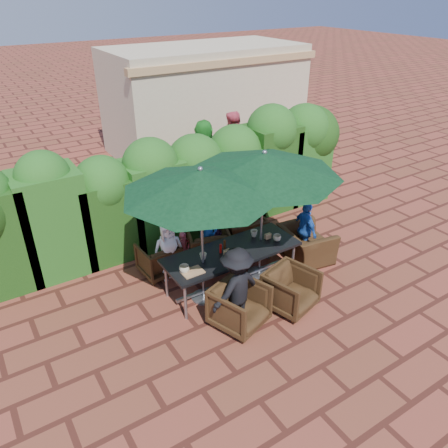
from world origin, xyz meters
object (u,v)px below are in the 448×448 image
umbrella_left (201,182)px  chair_far_left (159,258)px  dining_table (232,254)px  chair_end_right (306,239)px  chair_far_mid (208,244)px  chair_near_left (240,304)px  chair_near_right (291,288)px  umbrella_right (264,164)px  chair_far_right (242,230)px

umbrella_left → chair_far_left: 2.19m
dining_table → chair_end_right: chair_end_right is taller
chair_far_mid → chair_end_right: 1.94m
chair_far_mid → umbrella_left: bearing=74.0°
chair_near_left → chair_near_right: 0.97m
chair_near_right → dining_table: bearing=100.1°
umbrella_left → chair_near_left: 2.03m
chair_far_left → chair_near_left: bearing=100.0°
chair_near_left → umbrella_left: bearing=80.1°
umbrella_right → chair_near_left: umbrella_right is taller
chair_far_right → chair_near_right: chair_far_right is taller
umbrella_right → chair_far_right: size_ratio=3.18×
umbrella_left → chair_end_right: umbrella_left is taller
chair_far_right → chair_end_right: size_ratio=0.84×
umbrella_right → chair_far_mid: bearing=125.3°
chair_far_mid → chair_near_right: bearing=122.6°
chair_far_right → chair_end_right: (0.84, -1.01, 0.02)m
umbrella_right → chair_far_left: umbrella_right is taller
dining_table → umbrella_right: (0.65, 0.03, 1.54)m
dining_table → chair_far_right: 1.38m
chair_near_left → chair_end_right: bearing=3.0°
umbrella_left → chair_far_mid: (0.64, 0.92, -1.80)m
umbrella_right → chair_near_left: size_ratio=3.32×
chair_far_left → chair_near_right: chair_near_right is taller
chair_far_left → chair_far_mid: 0.99m
umbrella_left → chair_far_left: (-0.33, 1.10, -1.87)m
chair_far_mid → chair_near_right: (0.47, -1.92, -0.02)m
chair_far_right → chair_near_right: bearing=88.4°
chair_far_mid → chair_far_right: (0.88, 0.10, 0.01)m
chair_far_mid → chair_far_left: bearing=8.4°
umbrella_right → chair_near_right: umbrella_right is taller
umbrella_left → chair_near_left: size_ratio=3.14×
chair_far_left → chair_end_right: 2.90m
chair_far_mid → chair_far_right: chair_far_right is taller
umbrella_left → chair_far_left: bearing=106.6°
chair_far_left → chair_near_left: chair_near_left is taller
umbrella_left → chair_far_right: (1.52, 1.03, -1.80)m
chair_near_right → chair_far_mid: bearing=87.6°
dining_table → umbrella_left: (-0.61, -0.03, 1.54)m
chair_far_mid → chair_end_right: chair_end_right is taller
dining_table → umbrella_left: bearing=-176.7°
umbrella_left → chair_far_mid: umbrella_left is taller
dining_table → chair_far_left: size_ratio=3.53×
umbrella_left → chair_near_left: bearing=-80.6°
chair_far_left → chair_far_right: 1.86m
chair_near_left → chair_end_right: (2.21, 0.91, 0.03)m
chair_near_right → chair_end_right: size_ratio=0.79×
chair_far_mid → chair_end_right: bearing=171.0°
umbrella_left → chair_end_right: size_ratio=2.52×
chair_far_left → umbrella_left: bearing=103.2°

